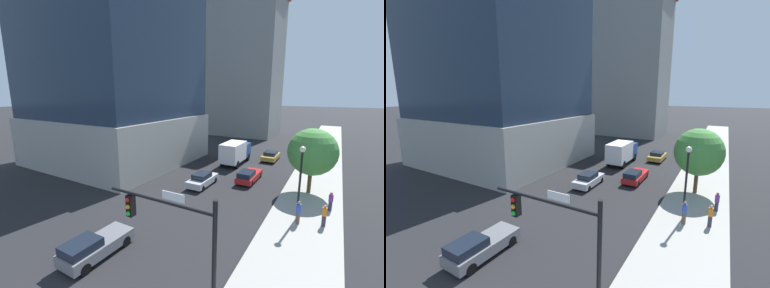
# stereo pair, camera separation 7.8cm
# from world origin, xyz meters

# --- Properties ---
(sidewalk) EXTENTS (5.22, 120.00, 0.15)m
(sidewalk) POSITION_xyz_m (8.14, 20.00, 0.07)
(sidewalk) COLOR #9E9B93
(sidewalk) RESTS_ON ground
(construction_building) EXTENTS (16.35, 20.46, 39.85)m
(construction_building) POSITION_xyz_m (-10.27, 54.43, 17.93)
(construction_building) COLOR gray
(construction_building) RESTS_ON ground
(traffic_light_pole) EXTENTS (5.66, 0.48, 5.57)m
(traffic_light_pole) POSITION_xyz_m (3.92, 4.29, 3.95)
(traffic_light_pole) COLOR black
(traffic_light_pole) RESTS_ON sidewalk
(street_lamp) EXTENTS (0.44, 0.44, 5.74)m
(street_lamp) POSITION_xyz_m (7.63, 15.61, 3.92)
(street_lamp) COLOR black
(street_lamp) RESTS_ON sidewalk
(street_tree) EXTENTS (4.50, 4.50, 6.31)m
(street_tree) POSITION_xyz_m (7.83, 21.92, 4.20)
(street_tree) COLOR brown
(street_tree) RESTS_ON sidewalk
(car_silver) EXTENTS (1.75, 4.33, 1.43)m
(car_silver) POSITION_xyz_m (-2.17, 18.57, 0.70)
(car_silver) COLOR #B7B7BC
(car_silver) RESTS_ON ground
(car_gray) EXTENTS (1.76, 4.45, 1.48)m
(car_gray) POSITION_xyz_m (-2.17, 4.85, 0.74)
(car_gray) COLOR slate
(car_gray) RESTS_ON ground
(car_red) EXTENTS (1.73, 4.80, 1.40)m
(car_red) POSITION_xyz_m (1.68, 22.29, 0.68)
(car_red) COLOR red
(car_red) RESTS_ON ground
(car_gold) EXTENTS (1.92, 4.24, 1.33)m
(car_gold) POSITION_xyz_m (1.68, 32.61, 0.68)
(car_gold) COLOR #AD8938
(car_gold) RESTS_ON ground
(box_truck) EXTENTS (2.33, 6.50, 3.14)m
(box_truck) POSITION_xyz_m (-2.17, 28.21, 1.77)
(box_truck) COLOR #1E4799
(box_truck) RESTS_ON ground
(pedestrian_blue_shirt) EXTENTS (0.34, 0.34, 1.78)m
(pedestrian_blue_shirt) POSITION_xyz_m (7.78, 14.94, 1.06)
(pedestrian_blue_shirt) COLOR brown
(pedestrian_blue_shirt) RESTS_ON sidewalk
(pedestrian_purple_shirt) EXTENTS (0.34, 0.34, 1.61)m
(pedestrian_purple_shirt) POSITION_xyz_m (9.78, 18.55, 0.96)
(pedestrian_purple_shirt) COLOR #38334C
(pedestrian_purple_shirt) RESTS_ON sidewalk
(pedestrian_orange_shirt) EXTENTS (0.34, 0.34, 1.65)m
(pedestrian_orange_shirt) POSITION_xyz_m (9.46, 15.53, 0.99)
(pedestrian_orange_shirt) COLOR #38334C
(pedestrian_orange_shirt) RESTS_ON sidewalk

